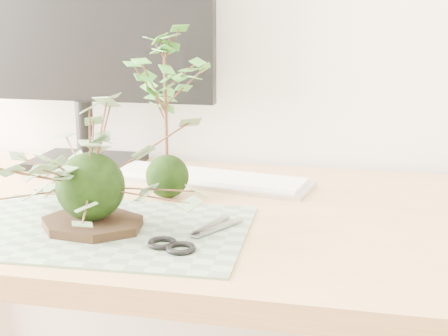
{
  "coord_description": "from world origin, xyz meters",
  "views": [
    {
      "loc": [
        0.21,
        0.18,
        1.09
      ],
      "look_at": [
        0.0,
        1.14,
        0.84
      ],
      "focal_mm": 50.0,
      "sensor_mm": 36.0,
      "label": 1
    }
  ],
  "objects_px": {
    "ivy_kokedama": "(89,155)",
    "monitor": "(81,29)",
    "keyboard": "(208,179)",
    "desk": "(184,251)",
    "maple_kokedama": "(165,71)"
  },
  "relations": [
    {
      "from": "ivy_kokedama",
      "to": "monitor",
      "type": "bearing_deg",
      "value": 115.35
    },
    {
      "from": "keyboard",
      "to": "desk",
      "type": "bearing_deg",
      "value": -81.12
    },
    {
      "from": "keyboard",
      "to": "ivy_kokedama",
      "type": "bearing_deg",
      "value": -98.8
    },
    {
      "from": "keyboard",
      "to": "monitor",
      "type": "bearing_deg",
      "value": 172.85
    },
    {
      "from": "ivy_kokedama",
      "to": "keyboard",
      "type": "distance_m",
      "value": 0.37
    },
    {
      "from": "desk",
      "to": "maple_kokedama",
      "type": "xyz_separation_m",
      "value": [
        -0.05,
        0.05,
        0.33
      ]
    },
    {
      "from": "desk",
      "to": "maple_kokedama",
      "type": "relative_size",
      "value": 4.64
    },
    {
      "from": "desk",
      "to": "ivy_kokedama",
      "type": "xyz_separation_m",
      "value": [
        -0.11,
        -0.16,
        0.21
      ]
    },
    {
      "from": "monitor",
      "to": "ivy_kokedama",
      "type": "bearing_deg",
      "value": -65.06
    },
    {
      "from": "maple_kokedama",
      "to": "keyboard",
      "type": "relative_size",
      "value": 0.76
    },
    {
      "from": "desk",
      "to": "maple_kokedama",
      "type": "distance_m",
      "value": 0.34
    },
    {
      "from": "ivy_kokedama",
      "to": "monitor",
      "type": "distance_m",
      "value": 0.5
    },
    {
      "from": "maple_kokedama",
      "to": "monitor",
      "type": "xyz_separation_m",
      "value": [
        -0.26,
        0.22,
        0.07
      ]
    },
    {
      "from": "ivy_kokedama",
      "to": "monitor",
      "type": "xyz_separation_m",
      "value": [
        -0.2,
        0.43,
        0.18
      ]
    },
    {
      "from": "ivy_kokedama",
      "to": "monitor",
      "type": "height_order",
      "value": "monitor"
    }
  ]
}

